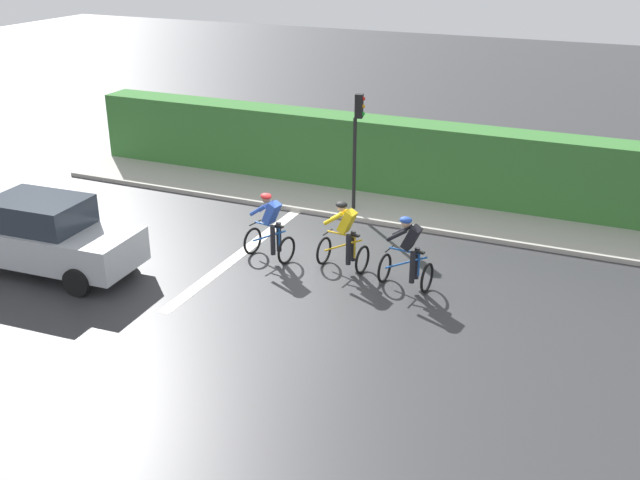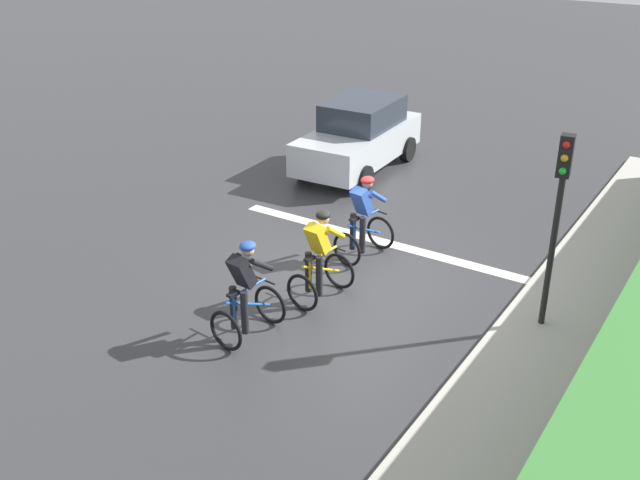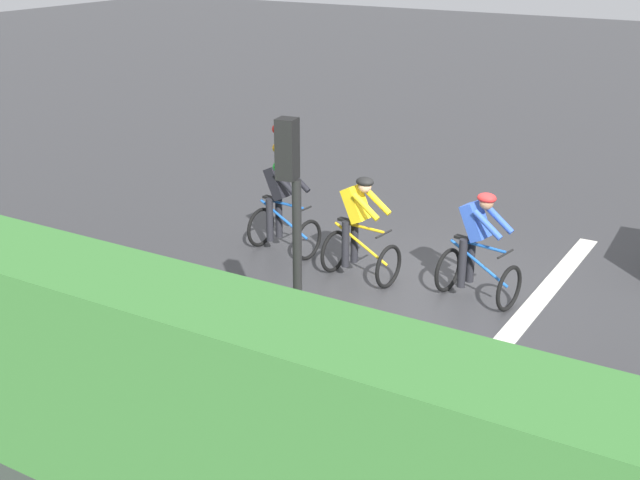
{
  "view_description": "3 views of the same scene",
  "coord_description": "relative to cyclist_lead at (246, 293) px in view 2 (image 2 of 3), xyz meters",
  "views": [
    {
      "loc": [
        14.74,
        7.1,
        7.5
      ],
      "look_at": [
        0.69,
        0.93,
        0.97
      ],
      "focal_mm": 42.0,
      "sensor_mm": 36.0,
      "label": 1
    },
    {
      "loc": [
        -6.17,
        10.67,
        6.54
      ],
      "look_at": [
        0.07,
        1.03,
        1.05
      ],
      "focal_mm": 41.4,
      "sensor_mm": 36.0,
      "label": 2
    },
    {
      "loc": [
        -10.62,
        -4.43,
        5.2
      ],
      "look_at": [
        -0.66,
        1.56,
        0.77
      ],
      "focal_mm": 46.93,
      "sensor_mm": 36.0,
      "label": 3
    }
  ],
  "objects": [
    {
      "name": "road_marking_stop_line",
      "position": [
        -0.28,
        -4.29,
        -0.79
      ],
      "size": [
        7.0,
        0.3,
        0.01
      ],
      "primitive_type": "cube",
      "color": "silver",
      "rests_on": "ground"
    },
    {
      "name": "cyclist_lead",
      "position": [
        0.0,
        0.0,
        0.0
      ],
      "size": [
        0.79,
        1.14,
        1.66
      ],
      "color": "black",
      "rests_on": "ground"
    },
    {
      "name": "cyclist_second",
      "position": [
        -0.33,
        -1.63,
        0.0
      ],
      "size": [
        0.79,
        1.15,
        1.66
      ],
      "color": "black",
      "rests_on": "ground"
    },
    {
      "name": "stone_wall_low",
      "position": [
        -5.56,
        -0.85,
        -0.55
      ],
      "size": [
        0.44,
        22.83,
        0.49
      ],
      "primitive_type": "cube",
      "color": "gray",
      "rests_on": "ground"
    },
    {
      "name": "ground_plane",
      "position": [
        -0.28,
        -2.85,
        -0.8
      ],
      "size": [
        80.0,
        80.0,
        0.0
      ],
      "primitive_type": "plane",
      "color": "#333335"
    },
    {
      "name": "sidewalk_kerb",
      "position": [
        -4.66,
        -0.85,
        -0.74
      ],
      "size": [
        2.8,
        22.83,
        0.12
      ],
      "primitive_type": "cube",
      "color": "#ADA89E",
      "rests_on": "ground"
    },
    {
      "name": "car_silver",
      "position": [
        2.49,
        -7.81,
        0.08
      ],
      "size": [
        2.05,
        4.18,
        1.76
      ],
      "color": "#B7BCC1",
      "rests_on": "ground"
    },
    {
      "name": "cyclist_mid",
      "position": [
        -0.14,
        -3.47,
        0.0
      ],
      "size": [
        0.85,
        1.18,
        1.66
      ],
      "color": "black",
      "rests_on": "ground"
    },
    {
      "name": "traffic_light_near_crossing",
      "position": [
        -3.9,
        -2.73,
        1.43
      ],
      "size": [
        0.23,
        0.31,
        3.34
      ],
      "color": "black",
      "rests_on": "ground"
    }
  ]
}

